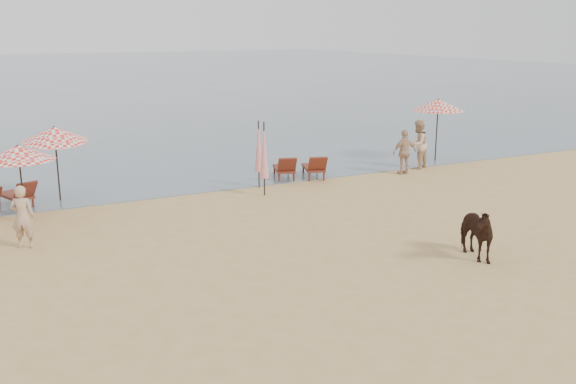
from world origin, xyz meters
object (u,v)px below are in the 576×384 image
lounger_cluster_right (300,167)px  umbrella_closed_left (259,147)px  beachgoer_left (23,217)px  umbrella_open_left_b (55,134)px  umbrella_closed_right (264,151)px  cow (473,231)px  beachgoer_right_b (405,152)px  umbrella_open_right (438,105)px  umbrella_open_left_a (18,153)px  beachgoer_right_a (418,144)px

lounger_cluster_right → umbrella_closed_left: 2.16m
lounger_cluster_right → umbrella_closed_left: (-1.85, -0.52, 0.98)m
lounger_cluster_right → beachgoer_left: (-9.61, -3.62, 0.36)m
umbrella_open_left_b → umbrella_closed_right: size_ratio=1.02×
cow → beachgoer_right_b: beachgoer_right_b is taller
umbrella_closed_right → umbrella_open_right: bearing=12.9°
umbrella_open_left_b → beachgoer_left: 4.70m
umbrella_open_left_a → umbrella_closed_left: 7.61m
umbrella_open_right → beachgoer_right_b: (-2.67, -1.44, -1.47)m
umbrella_open_left_b → umbrella_open_right: 14.73m
beachgoer_right_a → umbrella_open_left_b: bearing=-29.1°
umbrella_closed_left → beachgoer_left: 8.37m
umbrella_open_right → umbrella_closed_left: size_ratio=1.11×
lounger_cluster_right → cow: 9.17m
umbrella_closed_left → beachgoer_right_a: size_ratio=1.21×
umbrella_closed_right → beachgoer_right_a: umbrella_closed_right is taller
umbrella_open_left_b → umbrella_closed_right: (6.06, -2.24, -0.65)m
umbrella_open_left_a → cow: (9.16, -7.86, -1.33)m
umbrella_open_right → umbrella_closed_right: umbrella_open_right is taller
umbrella_open_left_b → umbrella_closed_left: umbrella_open_left_b is taller
cow → beachgoer_left: size_ratio=0.97×
umbrella_open_left_a → umbrella_closed_left: (7.55, 0.78, -0.57)m
cow → beachgoer_right_a: size_ratio=0.81×
umbrella_closed_left → beachgoer_right_a: 6.81m
umbrella_closed_right → beachgoer_right_b: bearing=5.3°
umbrella_closed_right → beachgoer_right_a: (7.08, 1.15, -0.53)m
cow → beachgoer_right_a: bearing=71.7°
lounger_cluster_right → umbrella_open_left_b: umbrella_open_left_b is taller
umbrella_open_left_a → umbrella_closed_left: size_ratio=0.96×
lounger_cluster_right → beachgoer_left: 10.27m
cow → beachgoer_left: beachgoer_left is taller
umbrella_open_left_a → beachgoer_left: umbrella_open_left_a is taller
beachgoer_left → umbrella_open_right: bearing=-142.7°
lounger_cluster_right → umbrella_closed_right: size_ratio=0.90×
lounger_cluster_right → beachgoer_left: beachgoer_left is taller
umbrella_closed_right → beachgoer_left: size_ratio=1.52×
beachgoer_right_b → umbrella_open_left_a: bearing=5.8°
umbrella_open_left_b → umbrella_open_right: umbrella_open_right is taller
umbrella_closed_right → beachgoer_right_b: 6.06m
umbrella_closed_right → beachgoer_left: umbrella_closed_right is taller
umbrella_open_left_b → beachgoer_right_b: umbrella_open_left_b is taller
umbrella_open_left_a → umbrella_closed_right: bearing=-22.5°
lounger_cluster_right → umbrella_closed_right: (-2.14, -1.59, 1.05)m
umbrella_open_left_a → cow: bearing=-60.9°
umbrella_open_right → beachgoer_right_b: 3.37m
lounger_cluster_right → umbrella_closed_right: umbrella_closed_right is taller
umbrella_open_left_b → umbrella_open_right: bearing=-9.3°
umbrella_open_right → lounger_cluster_right: bearing=165.4°
beachgoer_left → beachgoer_right_a: size_ratio=0.84×
umbrella_open_left_b → beachgoer_left: bearing=-116.6°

